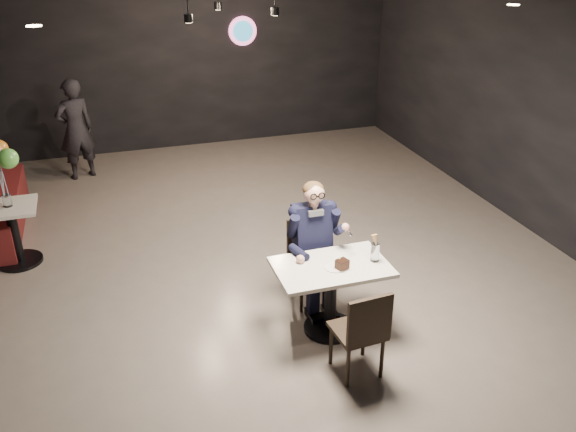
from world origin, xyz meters
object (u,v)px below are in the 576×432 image
object	(u,v)px
sundae_glass	(375,252)
balloon_vase	(7,201)
main_table	(330,298)
chair_near	(357,329)
side_table	(15,235)
seated_man	(312,242)
chair_far	(312,264)
passerby	(76,129)

from	to	relation	value
sundae_glass	balloon_vase	distance (m)	4.28
main_table	balloon_vase	size ratio (longest dim) A/B	7.54
chair_near	side_table	xyz separation A→B (m)	(-3.08, 3.06, -0.08)
main_table	seated_man	size ratio (longest dim) A/B	0.76
chair_near	sundae_glass	size ratio (longest dim) A/B	4.85
chair_near	seated_man	world-z (taller)	seated_man
chair_far	main_table	bearing A→B (deg)	-90.00
main_table	seated_man	distance (m)	0.65
main_table	chair_near	bearing A→B (deg)	-90.00
side_table	passerby	bearing A→B (deg)	73.83
side_table	balloon_vase	size ratio (longest dim) A/B	5.19
main_table	sundae_glass	size ratio (longest dim) A/B	5.80
sundae_glass	seated_man	bearing A→B (deg)	125.82
chair_far	balloon_vase	xyz separation A→B (m)	(-3.08, 1.86, 0.36)
seated_man	side_table	size ratio (longest dim) A/B	1.90
seated_man	chair_far	bearing A→B (deg)	0.00
chair_far	sundae_glass	bearing A→B (deg)	-54.18
sundae_glass	passerby	distance (m)	5.80
side_table	balloon_vase	world-z (taller)	balloon_vase
chair_near	main_table	bearing A→B (deg)	85.68
main_table	side_table	distance (m)	3.91
sundae_glass	side_table	bearing A→B (deg)	145.04
seated_man	passerby	xyz separation A→B (m)	(-2.31, 4.51, 0.08)
seated_man	passerby	bearing A→B (deg)	117.14
main_table	sundae_glass	distance (m)	0.64
chair_near	sundae_glass	bearing A→B (deg)	50.32
sundae_glass	balloon_vase	size ratio (longest dim) A/B	1.30
chair_near	side_table	bearing A→B (deg)	130.86
seated_man	sundae_glass	distance (m)	0.75
chair_far	seated_man	world-z (taller)	seated_man
chair_far	seated_man	size ratio (longest dim) A/B	0.64
chair_far	seated_man	bearing A→B (deg)	0.00
sundae_glass	passerby	size ratio (longest dim) A/B	0.12
side_table	passerby	xyz separation A→B (m)	(0.77, 2.65, 0.42)
chair_far	passerby	xyz separation A→B (m)	(-2.31, 4.51, 0.34)
sundae_glass	side_table	xyz separation A→B (m)	(-3.51, 2.45, -0.47)
chair_near	balloon_vase	world-z (taller)	chair_near
main_table	chair_far	bearing A→B (deg)	90.00
chair_near	sundae_glass	distance (m)	0.84
sundae_glass	balloon_vase	xyz separation A→B (m)	(-3.51, 2.45, -0.02)
chair_near	seated_man	distance (m)	1.23
sundae_glass	main_table	bearing A→B (deg)	173.88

